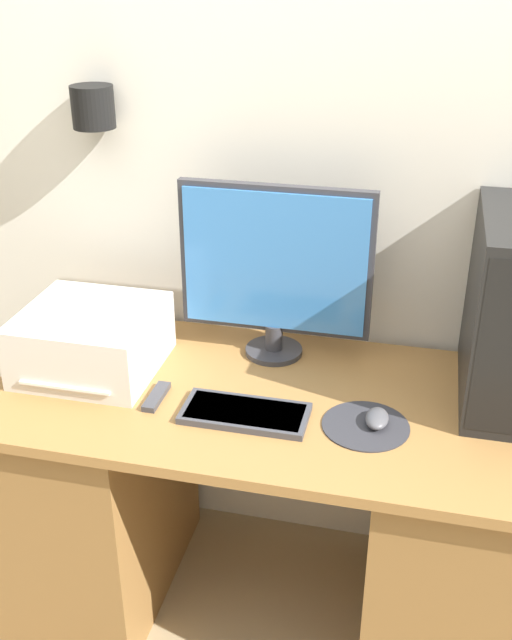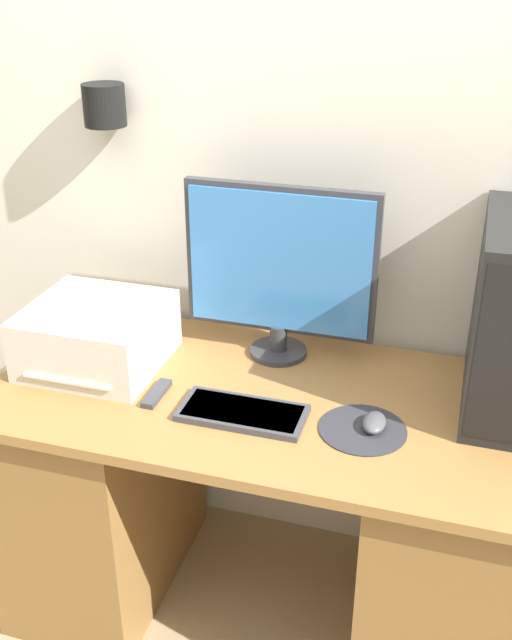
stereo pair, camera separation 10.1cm
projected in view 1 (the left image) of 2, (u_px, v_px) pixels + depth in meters
name	position (u px, v px, depth m)	size (l,w,h in m)	color
wall_back	(299.00, 151.00, 2.13)	(6.40, 0.17, 2.70)	silver
desk	(265.00, 505.00, 2.19)	(1.49, 0.73, 0.79)	olive
monitor	(275.00, 267.00, 2.10)	(0.55, 0.17, 0.51)	#333338
keyboard	(245.00, 413.00, 1.92)	(0.33, 0.15, 0.02)	#3D3D42
mousepad	(366.00, 426.00, 1.88)	(0.22, 0.22, 0.00)	#2D2D33
mouse	(377.00, 418.00, 1.88)	(0.06, 0.09, 0.03)	#4C4C51
computer_tower	(510.00, 310.00, 1.91)	(0.20, 0.47, 0.50)	black
printer	(91.00, 340.00, 2.11)	(0.37, 0.37, 0.18)	beige
remote_control	(156.00, 397.00, 1.99)	(0.04, 0.13, 0.02)	#38383D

